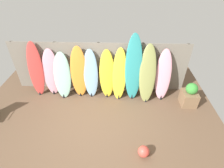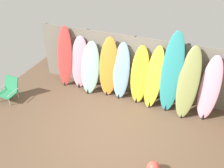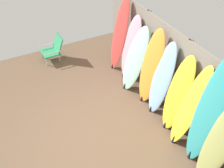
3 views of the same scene
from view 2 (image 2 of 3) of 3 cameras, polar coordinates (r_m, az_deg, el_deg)
ground at (r=6.39m, az=-0.85°, el=-10.98°), size 7.68×7.68×0.00m
fence_back at (r=7.40m, az=4.98°, el=4.32°), size 6.08×0.11×1.80m
surfboard_red_0 at (r=7.92m, az=-10.73°, el=6.12°), size 0.54×0.51×1.88m
surfboard_pink_1 at (r=7.79m, az=-7.35°, el=4.91°), size 0.59×0.48×1.62m
surfboard_seafoam_2 at (r=7.54m, az=-4.99°, el=3.69°), size 0.64×0.69×1.54m
surfboard_orange_3 at (r=7.31m, az=-0.81°, el=3.85°), size 0.60×0.49×1.76m
surfboard_skyblue_4 at (r=7.23m, az=2.13°, el=2.89°), size 0.54×0.54×1.64m
surfboard_yellow_5 at (r=7.10m, az=6.35°, el=2.04°), size 0.57×0.58×1.64m
surfboard_yellow_6 at (r=6.98m, az=9.55°, el=1.34°), size 0.53×0.67×1.69m
surfboard_teal_7 at (r=6.79m, az=13.48°, el=2.41°), size 0.56×0.56×2.19m
surfboard_olive_8 at (r=6.77m, az=17.04°, el=0.21°), size 0.57×0.75×1.87m
surfboard_pink_9 at (r=6.91m, az=21.43°, el=-0.96°), size 0.55×0.62×1.70m
beach_chair at (r=7.92m, az=-22.47°, el=-1.05°), size 0.50×0.56×0.65m
beach_ball at (r=5.55m, az=9.43°, el=-18.42°), size 0.29×0.29×0.29m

